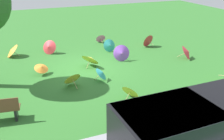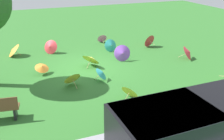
{
  "view_description": "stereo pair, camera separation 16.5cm",
  "coord_description": "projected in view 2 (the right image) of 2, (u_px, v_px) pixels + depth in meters",
  "views": [
    {
      "loc": [
        3.56,
        12.21,
        5.08
      ],
      "look_at": [
        -0.57,
        2.08,
        0.6
      ],
      "focal_mm": 42.45,
      "sensor_mm": 36.0,
      "label": 1
    },
    {
      "loc": [
        3.4,
        12.27,
        5.08
      ],
      "look_at": [
        -0.57,
        2.08,
        0.6
      ],
      "focal_mm": 42.45,
      "sensor_mm": 36.0,
      "label": 2
    }
  ],
  "objects": [
    {
      "name": "van_dark",
      "position": [
        188.0,
        124.0,
        7.32
      ],
      "size": [
        4.64,
        2.21,
        1.53
      ],
      "color": "black",
      "rests_on": "ground"
    },
    {
      "name": "parasol_red_0",
      "position": [
        189.0,
        52.0,
        14.74
      ],
      "size": [
        1.02,
        1.03,
        0.8
      ],
      "color": "tan",
      "rests_on": "ground"
    },
    {
      "name": "parasol_teal_1",
      "position": [
        102.0,
        73.0,
        12.11
      ],
      "size": [
        0.79,
        0.84,
        0.65
      ],
      "color": "tan",
      "rests_on": "ground"
    },
    {
      "name": "parasol_red_1",
      "position": [
        50.0,
        47.0,
        15.65
      ],
      "size": [
        0.98,
        0.95,
        0.84
      ],
      "color": "tan",
      "rests_on": "ground"
    },
    {
      "name": "parasol_purple_0",
      "position": [
        123.0,
        53.0,
        14.42
      ],
      "size": [
        0.96,
        0.91,
        0.92
      ],
      "color": "tan",
      "rests_on": "ground"
    },
    {
      "name": "parasol_yellow_1",
      "position": [
        72.0,
        77.0,
        11.58
      ],
      "size": [
        0.89,
        0.85,
        0.73
      ],
      "color": "tan",
      "rests_on": "ground"
    },
    {
      "name": "ground",
      "position": [
        87.0,
        68.0,
        13.65
      ],
      "size": [
        40.0,
        40.0,
        0.0
      ],
      "primitive_type": "plane",
      "color": "#2D6B28"
    },
    {
      "name": "parasol_yellow_3",
      "position": [
        91.0,
        59.0,
        13.71
      ],
      "size": [
        1.18,
        1.22,
        0.8
      ],
      "color": "tan",
      "rests_on": "ground"
    },
    {
      "name": "parasol_yellow_2",
      "position": [
        130.0,
        91.0,
        10.49
      ],
      "size": [
        0.81,
        0.88,
        0.65
      ],
      "color": "tan",
      "rests_on": "ground"
    },
    {
      "name": "parasol_pink_0",
      "position": [
        102.0,
        38.0,
        17.91
      ],
      "size": [
        0.66,
        0.62,
        0.61
      ],
      "color": "tan",
      "rests_on": "ground"
    },
    {
      "name": "parasol_orange_3",
      "position": [
        13.0,
        50.0,
        15.22
      ],
      "size": [
        0.77,
        0.91,
        0.75
      ],
      "color": "tan",
      "rests_on": "ground"
    },
    {
      "name": "parasol_orange_1",
      "position": [
        42.0,
        67.0,
        12.77
      ],
      "size": [
        0.87,
        0.86,
        0.58
      ],
      "color": "tan",
      "rests_on": "ground"
    },
    {
      "name": "parasol_red_2",
      "position": [
        149.0,
        41.0,
        16.93
      ],
      "size": [
        0.9,
        0.79,
        0.82
      ],
      "color": "tan",
      "rests_on": "ground"
    },
    {
      "name": "parasol_teal_0",
      "position": [
        111.0,
        45.0,
        16.01
      ],
      "size": [
        0.8,
        0.74,
        0.78
      ],
      "color": "tan",
      "rests_on": "ground"
    }
  ]
}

